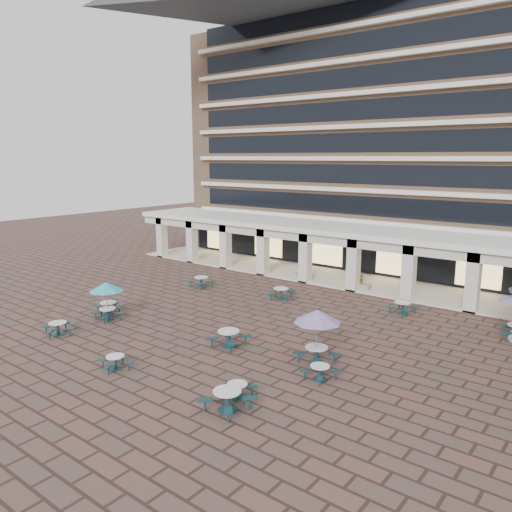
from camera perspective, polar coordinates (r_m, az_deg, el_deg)
The scene contains 17 objects.
ground at distance 29.42m, azimuth -4.06°, elevation -8.29°, with size 120.00×120.00×0.00m, color brown.
apartment_building at distance 49.70m, azimuth 16.41°, elevation 14.02°, with size 40.00×15.50×25.20m.
retail_arcade at distance 40.52m, azimuth 10.03°, elevation 1.39°, with size 42.00×6.60×4.40m.
picnic_table_0 at distance 33.31m, azimuth -16.53°, elevation -5.57°, with size 2.06×2.06×0.75m.
picnic_table_1 at distance 24.89m, azimuth -15.77°, elevation -11.48°, with size 1.76×1.76×0.65m.
picnic_table_2 at distance 20.40m, azimuth -3.31°, elevation -15.96°, with size 1.94×1.94×0.85m.
picnic_table_3 at distance 21.35m, azimuth -2.16°, elevation -14.99°, with size 1.71×1.71×0.65m.
picnic_table_4 at distance 31.61m, azimuth -16.74°, elevation -3.54°, with size 2.05×2.05×2.37m.
picnic_table_5 at distance 30.36m, azimuth -21.72°, elevation -7.59°, with size 1.95×1.95×0.73m.
picnic_table_6 at distance 24.14m, azimuth 7.01°, elevation -7.08°, with size 2.31×2.31×2.67m.
picnic_table_7 at distance 26.64m, azimuth -3.15°, elevation -9.22°, with size 2.02×2.02×0.87m.
picnic_table_8 at distance 38.49m, azimuth -6.27°, elevation -2.86°, with size 1.90×1.90×0.80m.
picnic_table_10 at distance 23.12m, azimuth 7.31°, elevation -12.91°, with size 1.71×1.71×0.66m.
picnic_table_12 at distance 35.14m, azimuth 2.87°, elevation -4.18°, with size 2.15×2.15×0.80m.
picnic_table_13 at distance 33.27m, azimuth 16.41°, elevation -5.57°, with size 1.87×1.87×0.77m.
planter_left at distance 40.71m, azimuth 5.39°, elevation -2.13°, with size 1.50×0.65×1.16m.
planter_right at distance 38.27m, azimuth 11.88°, elevation -3.14°, with size 1.50×0.74×1.22m.
Camera 1 is at (18.66, -20.51, 9.83)m, focal length 35.00 mm.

